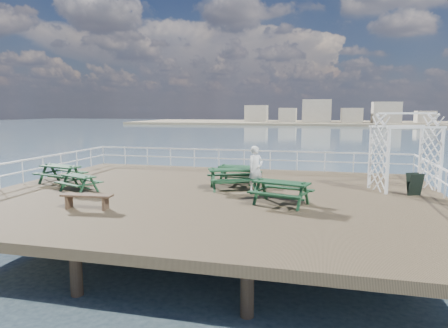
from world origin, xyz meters
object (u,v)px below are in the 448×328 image
at_px(picnic_table_a, 60,170).
at_px(trellis_arbor, 405,156).
at_px(picnic_table_c, 233,174).
at_px(person, 256,169).
at_px(flat_bench_far, 87,198).
at_px(picnic_table_b, 239,171).
at_px(picnic_table_d, 79,180).
at_px(picnic_table_e, 281,188).

xyz_separation_m(picnic_table_a, trellis_arbor, (14.84, 2.13, 0.84)).
bearing_deg(picnic_table_c, person, -35.47).
bearing_deg(person, picnic_table_a, 137.99).
bearing_deg(flat_bench_far, picnic_table_c, 43.19).
relative_size(picnic_table_b, picnic_table_c, 0.76).
distance_m(picnic_table_a, trellis_arbor, 15.02).
distance_m(picnic_table_a, picnic_table_d, 2.38).
relative_size(picnic_table_a, person, 1.18).
relative_size(picnic_table_b, picnic_table_e, 0.83).
relative_size(picnic_table_d, trellis_arbor, 0.60).
relative_size(picnic_table_b, person, 1.01).
bearing_deg(picnic_table_a, picnic_table_e, 4.19).
distance_m(picnic_table_e, flat_bench_far, 6.67).
bearing_deg(picnic_table_a, picnic_table_c, 18.02).
distance_m(picnic_table_c, picnic_table_d, 6.33).
bearing_deg(picnic_table_d, person, 37.08).
bearing_deg(picnic_table_e, person, 137.70).
distance_m(picnic_table_c, flat_bench_far, 6.05).
bearing_deg(picnic_table_b, picnic_table_c, -86.80).
xyz_separation_m(picnic_table_b, picnic_table_c, (0.02, -1.44, 0.06)).
bearing_deg(flat_bench_far, picnic_table_d, 123.52).
bearing_deg(picnic_table_c, picnic_table_a, 162.36).
bearing_deg(picnic_table_d, picnic_table_b, 52.88).
xyz_separation_m(picnic_table_c, person, (1.01, -0.24, 0.30)).
bearing_deg(flat_bench_far, picnic_table_b, 51.00).
bearing_deg(picnic_table_b, flat_bench_far, -121.58).
bearing_deg(picnic_table_e, trellis_arbor, 55.76).
bearing_deg(trellis_arbor, picnic_table_a, 164.10).
height_order(picnic_table_a, picnic_table_b, picnic_table_a).
bearing_deg(picnic_table_e, picnic_table_c, 150.79).
distance_m(picnic_table_b, person, 2.00).
relative_size(picnic_table_c, picnic_table_e, 1.09).
height_order(picnic_table_c, trellis_arbor, trellis_arbor).
height_order(picnic_table_a, person, person).
distance_m(picnic_table_c, trellis_arbor, 7.17).
distance_m(picnic_table_c, person, 1.08).
xyz_separation_m(picnic_table_e, person, (-1.26, 2.06, 0.34)).
relative_size(flat_bench_far, trellis_arbor, 0.55).
xyz_separation_m(picnic_table_a, picnic_table_d, (1.89, -1.44, -0.10)).
bearing_deg(trellis_arbor, person, 172.74).
relative_size(picnic_table_c, flat_bench_far, 1.40).
distance_m(picnic_table_b, picnic_table_d, 6.91).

